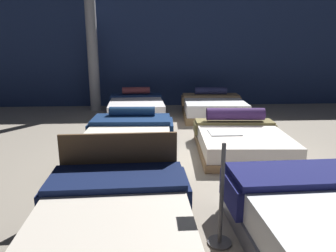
# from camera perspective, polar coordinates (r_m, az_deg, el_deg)

# --- Properties ---
(ground_plane) EXTENTS (18.00, 18.00, 0.02)m
(ground_plane) POSITION_cam_1_polar(r_m,az_deg,el_deg) (5.81, 3.45, -4.74)
(ground_plane) COLOR gray
(showroom_back_wall) EXTENTS (18.00, 0.06, 3.50)m
(showroom_back_wall) POSITION_cam_1_polar(r_m,az_deg,el_deg) (10.24, 0.40, 13.61)
(showroom_back_wall) COLOR navy
(showroom_back_wall) RESTS_ON ground_plane
(bed_0) EXTENTS (1.54, 2.14, 0.94)m
(bed_0) POSITION_cam_1_polar(r_m,az_deg,el_deg) (2.95, -10.13, -19.17)
(bed_0) COLOR brown
(bed_0) RESTS_ON ground_plane
(bed_2) EXTENTS (1.69, 2.22, 0.73)m
(bed_2) POSITION_cam_1_polar(r_m,az_deg,el_deg) (5.65, -7.32, -2.57)
(bed_2) COLOR #2C3332
(bed_2) RESTS_ON ground_plane
(bed_3) EXTENTS (1.72, 2.04, 0.72)m
(bed_3) POSITION_cam_1_polar(r_m,az_deg,el_deg) (5.85, 13.50, -2.64)
(bed_3) COLOR #916E4A
(bed_3) RESTS_ON ground_plane
(bed_4) EXTENTS (1.57, 2.08, 0.78)m
(bed_4) POSITION_cam_1_polar(r_m,az_deg,el_deg) (8.38, -5.88, 3.14)
(bed_4) COLOR #966C46
(bed_4) RESTS_ON ground_plane
(bed_5) EXTENTS (1.78, 1.99, 0.77)m
(bed_5) POSITION_cam_1_polar(r_m,az_deg,el_deg) (8.62, 8.43, 3.37)
(bed_5) COLOR olive
(bed_5) RESTS_ON ground_plane
(price_sign) EXTENTS (0.28, 0.24, 1.15)m
(price_sign) POSITION_cam_1_polar(r_m,az_deg,el_deg) (3.08, 9.90, -13.83)
(price_sign) COLOR #3F3F44
(price_sign) RESTS_ON ground_plane
(support_pillar) EXTENTS (0.32, 0.32, 3.50)m
(support_pillar) POSITION_cam_1_polar(r_m,az_deg,el_deg) (9.62, -13.85, 13.16)
(support_pillar) COLOR #99999E
(support_pillar) RESTS_ON ground_plane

